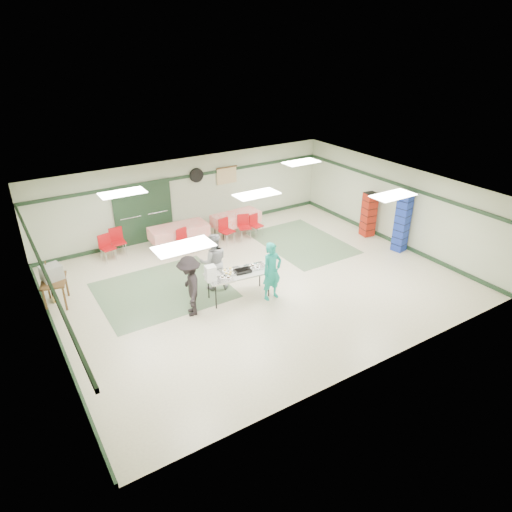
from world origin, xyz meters
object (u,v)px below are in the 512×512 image
chair_d (184,239)px  crate_stack_blue_a (402,222)px  serving_table (239,274)px  crate_stack_red (369,214)px  volunteer_teal (272,271)px  chair_a (244,224)px  office_printer (51,272)px  dining_table_b (179,231)px  chair_c (255,223)px  volunteer_dark (190,286)px  chair_loose_b (106,245)px  volunteer_grey (213,262)px  printer_table (54,283)px  dining_table_a (236,218)px  chair_b (225,228)px  chair_loose_a (117,239)px  crate_stack_blue_b (368,216)px  broom (49,280)px

chair_d → crate_stack_blue_a: crate_stack_blue_a is taller
serving_table → crate_stack_red: bearing=18.7°
serving_table → volunteer_teal: 0.90m
chair_a → crate_stack_red: crate_stack_red is taller
crate_stack_red → office_printer: crate_stack_red is taller
dining_table_b → crate_stack_red: bearing=-22.1°
chair_c → volunteer_dark: bearing=-149.2°
chair_a → chair_d: (-2.27, -0.00, -0.01)m
volunteer_teal → chair_loose_b: (-3.15, 4.67, -0.28)m
volunteer_grey → chair_c: volunteer_grey is taller
chair_loose_b → office_printer: 2.67m
volunteer_dark → printer_table: 3.67m
dining_table_a → volunteer_grey: bearing=-132.2°
serving_table → chair_b: 3.60m
volunteer_grey → chair_loose_b: bearing=-39.9°
chair_b → crate_stack_blue_a: bearing=-49.7°
office_printer → chair_loose_a: bearing=29.2°
dining_table_b → crate_stack_blue_b: crate_stack_blue_b is taller
crate_stack_red → crate_stack_blue_b: (0.00, 0.01, -0.07)m
printer_table → crate_stack_red: bearing=9.2°
dining_table_b → printer_table: (-4.23, -1.63, 0.07)m
serving_table → printer_table: bearing=159.4°
volunteer_grey → dining_table_a: volunteer_grey is taller
printer_table → chair_b: bearing=25.4°
crate_stack_red → office_printer: bearing=174.1°
dining_table_a → office_printer: bearing=-169.6°
dining_table_b → chair_loose_b: 2.37m
serving_table → chair_a: size_ratio=2.10×
crate_stack_blue_b → broom: 10.46m
dining_table_b → chair_c: size_ratio=2.41×
chair_b → crate_stack_blue_a: crate_stack_blue_a is taller
chair_d → crate_stack_blue_b: size_ratio=0.61×
chair_loose_b → crate_stack_red: (8.42, -2.93, 0.26)m
printer_table → office_printer: (0.00, 0.05, 0.30)m
printer_table → office_printer: bearing=104.8°
dining_table_b → chair_loose_a: size_ratio=2.10×
chair_d → crate_stack_blue_a: bearing=-44.2°
volunteer_teal → crate_stack_red: size_ratio=1.04×
chair_a → volunteer_teal: bearing=-95.5°
crate_stack_red → dining_table_a: bearing=145.7°
volunteer_teal → crate_stack_blue_a: 5.28m
dining_table_a → dining_table_b: bearing=176.7°
serving_table → volunteer_dark: size_ratio=1.14×
chair_c → crate_stack_red: crate_stack_red is taller
printer_table → broom: size_ratio=0.84×
volunteer_teal → chair_loose_b: bearing=121.0°
chair_loose_b → crate_stack_red: 8.92m
broom → chair_d: bearing=24.7°
office_printer → chair_a: bearing=-3.8°
chair_b → crate_stack_red: crate_stack_red is taller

